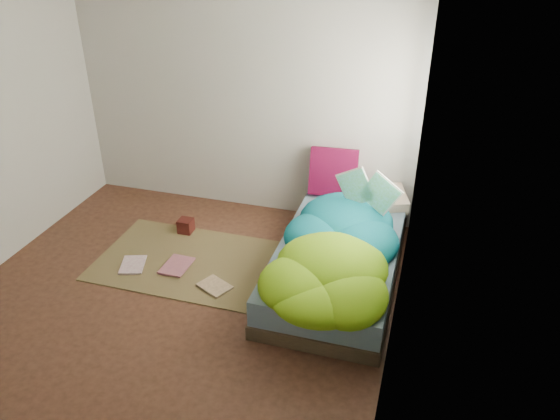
% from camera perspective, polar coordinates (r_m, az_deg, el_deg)
% --- Properties ---
extents(ground, '(3.50, 3.50, 0.00)m').
position_cam_1_polar(ground, '(4.65, -10.91, -9.24)').
color(ground, '#3B2216').
rests_on(ground, ground).
extents(room_walls, '(3.54, 3.54, 2.62)m').
position_cam_1_polar(room_walls, '(3.88, -12.94, 10.05)').
color(room_walls, beige).
rests_on(room_walls, ground).
extents(bed, '(1.00, 2.00, 0.34)m').
position_cam_1_polar(bed, '(4.77, 6.11, -5.21)').
color(bed, '#34291C').
rests_on(bed, ground).
extents(duvet, '(0.96, 1.84, 0.34)m').
position_cam_1_polar(duvet, '(4.40, 5.79, -3.08)').
color(duvet, '#08577C').
rests_on(duvet, bed).
extents(rug, '(1.60, 1.10, 0.01)m').
position_cam_1_polar(rug, '(5.09, -9.71, -5.24)').
color(rug, brown).
rests_on(rug, ground).
extents(pillow_floral, '(0.65, 0.52, 0.13)m').
position_cam_1_polar(pillow_floral, '(5.29, 10.00, 1.12)').
color(pillow_floral, white).
rests_on(pillow_floral, bed).
extents(pillow_magenta, '(0.48, 0.19, 0.46)m').
position_cam_1_polar(pillow_magenta, '(5.39, 5.62, 4.00)').
color(pillow_magenta, '#490421').
rests_on(pillow_magenta, bed).
extents(open_book, '(0.49, 0.23, 0.29)m').
position_cam_1_polar(open_book, '(4.67, 9.21, 3.10)').
color(open_book, green).
rests_on(open_book, duvet).
extents(wooden_box, '(0.14, 0.14, 0.14)m').
position_cam_1_polar(wooden_box, '(5.49, -9.81, -1.62)').
color(wooden_box, black).
rests_on(wooden_box, rug).
extents(floor_book_a, '(0.29, 0.34, 0.02)m').
position_cam_1_polar(floor_book_a, '(5.14, -16.26, -5.56)').
color(floor_book_a, silver).
rests_on(floor_book_a, rug).
extents(floor_book_b, '(0.24, 0.32, 0.03)m').
position_cam_1_polar(floor_book_b, '(5.05, -11.91, -5.51)').
color(floor_book_b, '#B16668').
rests_on(floor_book_b, rug).
extents(floor_book_c, '(0.33, 0.30, 0.02)m').
position_cam_1_polar(floor_book_c, '(4.66, -7.75, -8.44)').
color(floor_book_c, tan).
rests_on(floor_book_c, rug).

